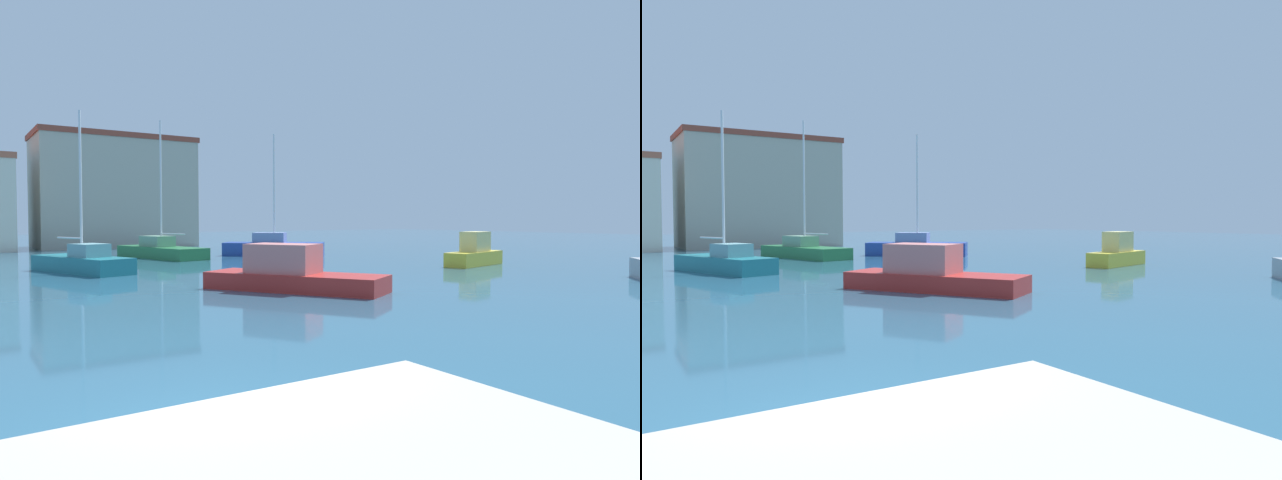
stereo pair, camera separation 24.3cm
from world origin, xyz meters
TOP-DOWN VIEW (x-y plane):
  - water at (15.00, 20.00)m, footprint 160.00×160.00m
  - motorboat_yellow_mid_harbor at (22.42, 14.93)m, footprint 4.81×2.43m
  - sailboat_blue_near_pier at (17.17, 28.98)m, footprint 7.05×6.27m
  - motorboat_red_far_left at (8.01, 11.44)m, footprint 5.32×6.94m
  - sailboat_teal_far_right at (2.97, 23.09)m, footprint 3.89×6.68m
  - sailboat_green_center_channel at (9.53, 31.07)m, footprint 4.06×8.24m
  - harbor_office at (11.00, 49.34)m, footprint 14.20×8.47m

SIDE VIEW (x-z plane):
  - water at x=15.00m, z-range 0.00..0.00m
  - sailboat_teal_far_right at x=2.97m, z-range -3.49..4.55m
  - sailboat_green_center_channel at x=9.53m, z-range -4.13..5.20m
  - motorboat_red_far_left at x=8.01m, z-range -0.26..1.47m
  - sailboat_blue_near_pier at x=17.17m, z-range -3.76..5.03m
  - motorboat_yellow_mid_harbor at x=22.42m, z-range -0.28..1.66m
  - harbor_office at x=11.00m, z-range 0.01..10.57m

